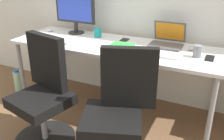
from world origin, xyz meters
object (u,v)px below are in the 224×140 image
Objects in this scene: desktop_monitor at (75,11)px; open_laptop at (167,40)px; office_chair_right at (118,116)px; office_chair_left at (44,96)px; water_bottle_on_floor at (18,82)px; coffee_mug at (98,33)px.

open_laptop is (1.05, -0.00, -0.20)m from desktop_monitor.
office_chair_left is at bearing 179.85° from office_chair_right.
desktop_monitor reaches higher than water_bottle_on_floor.
office_chair_left is at bearing -76.20° from desktop_monitor.
water_bottle_on_floor is 1.18m from coffee_mug.
coffee_mug is at bearing 85.05° from office_chair_left.
water_bottle_on_floor is (-1.56, 0.53, -0.28)m from office_chair_right.
water_bottle_on_floor is 3.37× the size of coffee_mug.
water_bottle_on_floor is at bearing -160.05° from coffee_mug.
office_chair_left is 1.00× the size of office_chair_right.
open_laptop is 0.75m from coffee_mug.
office_chair_left is 0.94m from coffee_mug.
office_chair_left is 1.27m from open_laptop.
office_chair_right is at bearing -0.15° from office_chair_left.
coffee_mug is (0.08, 0.87, 0.36)m from office_chair_left.
desktop_monitor reaches higher than office_chair_right.
water_bottle_on_floor is at bearing 148.28° from office_chair_left.
water_bottle_on_floor is (-0.86, 0.53, -0.28)m from office_chair_left.
water_bottle_on_floor is at bearing 161.17° from office_chair_right.
coffee_mug is (-0.63, 0.87, 0.36)m from office_chair_right.
office_chair_right is 0.98m from open_laptop.
open_laptop reaches higher than office_chair_right.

